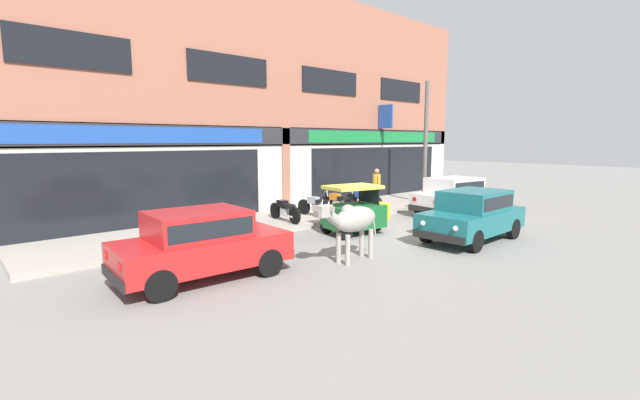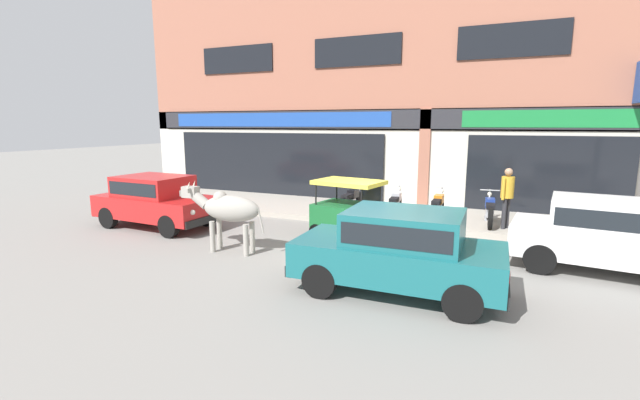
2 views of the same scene
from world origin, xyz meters
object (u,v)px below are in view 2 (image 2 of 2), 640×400
(car_0, at_px, (608,232))
(cow, at_px, (227,209))
(motorcycle_2, at_px, (438,206))
(motorcycle_3, at_px, (490,210))
(car_2, at_px, (400,248))
(pedestrian, at_px, (507,192))
(motorcycle_0, at_px, (351,200))
(auto_rickshaw, at_px, (353,215))
(motorcycle_1, at_px, (395,204))
(car_1, at_px, (156,199))

(car_0, bearing_deg, cow, -166.56)
(motorcycle_2, xyz_separation_m, motorcycle_3, (1.39, -0.04, 0.00))
(cow, relative_size, car_2, 0.59)
(motorcycle_2, relative_size, pedestrian, 1.13)
(car_0, distance_m, motorcycle_2, 4.58)
(cow, height_order, car_0, cow)
(cow, distance_m, motorcycle_0, 4.71)
(cow, distance_m, motorcycle_3, 7.06)
(cow, relative_size, motorcycle_2, 1.19)
(pedestrian, bearing_deg, auto_rickshaw, -148.27)
(motorcycle_0, distance_m, pedestrian, 4.45)
(cow, xyz_separation_m, motorcycle_3, (5.38, 4.55, -0.45))
(cow, xyz_separation_m, motorcycle_0, (1.38, 4.48, -0.45))
(motorcycle_0, relative_size, motorcycle_1, 1.00)
(auto_rickshaw, bearing_deg, motorcycle_2, 56.25)
(motorcycle_3, height_order, pedestrian, pedestrian)
(car_0, xyz_separation_m, motorcycle_3, (-2.25, 2.73, -0.26))
(motorcycle_2, bearing_deg, car_1, -154.97)
(auto_rickshaw, distance_m, motorcycle_1, 2.47)
(car_0, height_order, motorcycle_1, car_0)
(car_0, height_order, auto_rickshaw, auto_rickshaw)
(cow, distance_m, auto_rickshaw, 3.09)
(car_2, relative_size, pedestrian, 2.27)
(cow, bearing_deg, car_1, 160.25)
(car_2, bearing_deg, motorcycle_1, 104.43)
(car_0, relative_size, car_2, 1.03)
(cow, bearing_deg, motorcycle_1, 58.09)
(motorcycle_3, bearing_deg, motorcycle_0, -179.07)
(cow, xyz_separation_m, car_2, (4.14, -0.83, -0.19))
(car_0, distance_m, pedestrian, 3.03)
(auto_rickshaw, distance_m, motorcycle_2, 3.06)
(auto_rickshaw, bearing_deg, pedestrian, 31.73)
(cow, height_order, motorcycle_3, cow)
(car_0, xyz_separation_m, motorcycle_1, (-4.85, 2.64, -0.26))
(cow, height_order, motorcycle_2, cow)
(car_1, height_order, motorcycle_2, car_1)
(cow, xyz_separation_m, car_1, (-3.30, 1.18, -0.19))
(motorcycle_1, bearing_deg, pedestrian, -4.85)
(car_0, bearing_deg, motorcycle_0, 156.92)
(car_2, xyz_separation_m, auto_rickshaw, (-1.85, 2.87, -0.15))
(motorcycle_0, height_order, pedestrian, pedestrian)
(car_1, distance_m, pedestrian, 9.58)
(motorcycle_0, height_order, motorcycle_3, same)
(car_0, relative_size, motorcycle_1, 2.06)
(car_1, distance_m, motorcycle_1, 6.91)
(car_1, distance_m, car_2, 7.70)
(car_0, relative_size, car_1, 1.02)
(car_1, relative_size, pedestrian, 2.30)
(cow, relative_size, car_1, 0.59)
(pedestrian, bearing_deg, motorcycle_2, 168.12)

